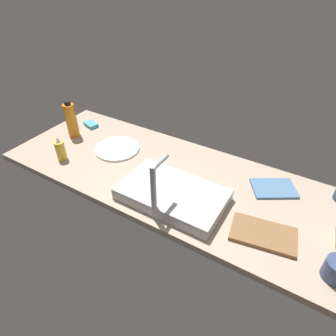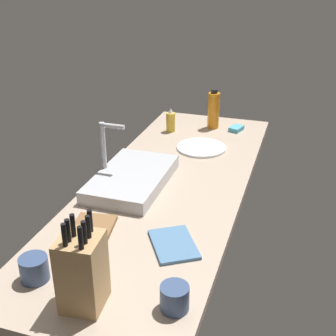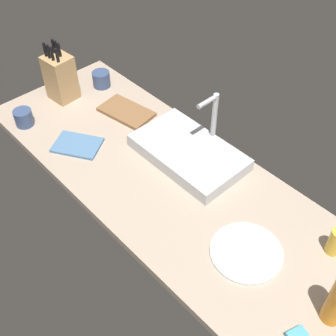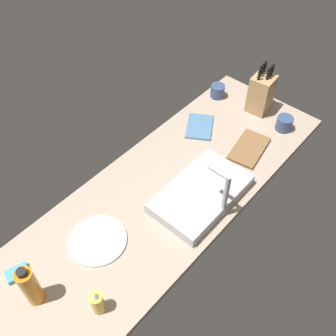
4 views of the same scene
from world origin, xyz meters
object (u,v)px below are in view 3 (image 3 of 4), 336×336
sink_basin (188,152)px  soap_bottle (336,241)px  knife_block (60,77)px  cutting_board (126,112)px  faucet (213,118)px  ceramic_cup (24,118)px  dinner_plate (246,252)px  dish_towel (77,145)px  coffee_mug (101,79)px

sink_basin → soap_bottle: soap_bottle is taller
knife_block → cutting_board: knife_block is taller
faucet → ceramic_cup: faucet is taller
sink_basin → knife_block: (-74.01, -15.10, 8.83)cm
sink_basin → cutting_board: sink_basin is taller
sink_basin → faucet: bearing=84.1°
faucet → soap_bottle: (67.52, -8.85, -9.59)cm
soap_bottle → dinner_plate: bearing=-130.7°
cutting_board → ceramic_cup: 47.74cm
sink_basin → faucet: size_ratio=1.77×
knife_block → dish_towel: (35.30, -16.06, -11.17)cm
knife_block → coffee_mug: bearing=70.7°
coffee_mug → ceramic_cup: coffee_mug is taller
faucet → dinner_plate: bearing=-33.9°
dish_towel → soap_bottle: bearing=18.0°
knife_block → ceramic_cup: knife_block is taller
sink_basin → faucet: (1.31, 12.56, 12.63)cm
soap_bottle → dish_towel: (-107.54, -34.88, -5.37)cm
cutting_board → ceramic_cup: bearing=-122.6°
cutting_board → soap_bottle: bearing=2.1°
dish_towel → knife_block: bearing=155.5°
coffee_mug → ceramic_cup: size_ratio=1.06×
cutting_board → dish_towel: size_ratio=1.26×
cutting_board → dinner_plate: cutting_board is taller
faucet → soap_bottle: bearing=-7.5°
dinner_plate → coffee_mug: 120.44cm
knife_block → dinner_plate: (122.93, -4.32, -11.17)cm
faucet → soap_bottle: faucet is taller
coffee_mug → knife_block: bearing=-104.1°
cutting_board → soap_bottle: size_ratio=1.87×
cutting_board → coffee_mug: (-26.65, 5.26, 3.12)cm
knife_block → dinner_plate: bearing=-7.2°
cutting_board → knife_block: bearing=-155.0°
dish_towel → faucet: bearing=47.5°
soap_bottle → dish_towel: 113.18cm
sink_basin → dish_towel: bearing=-141.2°
faucet → cutting_board: size_ratio=1.06×
sink_basin → dish_towel: sink_basin is taller
faucet → dish_towel: bearing=-132.5°
knife_block → dish_towel: knife_block is taller
dinner_plate → faucet: bearing=146.1°
faucet → cutting_board: faucet is taller
dish_towel → coffee_mug: 47.24cm
cutting_board → dinner_plate: size_ratio=0.99×
ceramic_cup → knife_block: bearing=103.3°
faucet → coffee_mug: faucet is taller
faucet → dinner_plate: size_ratio=1.05×
cutting_board → soap_bottle: soap_bottle is taller
faucet → ceramic_cup: size_ratio=3.20×
faucet → coffee_mug: (-70.29, -7.62, -11.54)cm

